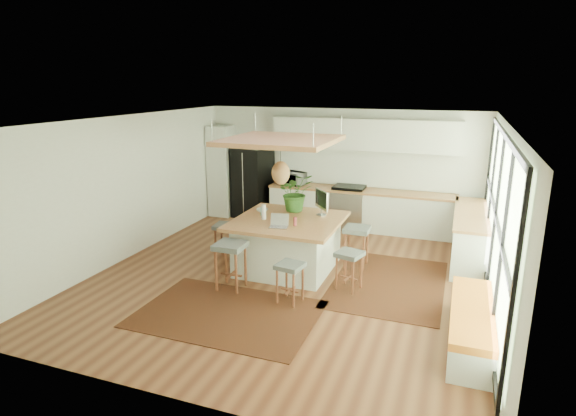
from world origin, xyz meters
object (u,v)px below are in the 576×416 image
at_px(stool_right_front, 349,269).
at_px(stool_left_side, 226,240).
at_px(stool_right_back, 356,248).
at_px(island_plant, 296,196).
at_px(laptop, 279,221).
at_px(island, 288,244).
at_px(microwave, 294,177).
at_px(stool_near_right, 290,281).
at_px(fridge, 252,181).
at_px(monitor, 322,201).
at_px(stool_near_left, 231,268).

bearing_deg(stool_right_front, stool_left_side, 166.72).
distance_m(stool_right_back, island_plant, 1.48).
distance_m(stool_right_back, laptop, 1.67).
height_order(island, microwave, microwave).
xyz_separation_m(stool_near_right, stool_right_front, (0.74, 0.77, 0.00)).
relative_size(stool_right_front, island_plant, 0.91).
distance_m(fridge, stool_left_side, 2.88).
relative_size(fridge, island_plant, 2.44).
height_order(stool_left_side, laptop, laptop).
xyz_separation_m(stool_near_right, island_plant, (-0.57, 1.87, 0.86)).
bearing_deg(microwave, stool_near_right, -50.86).
distance_m(stool_left_side, laptop, 1.61).
distance_m(fridge, island, 3.49).
xyz_separation_m(island, stool_left_side, (-1.30, 0.09, -0.11)).
xyz_separation_m(stool_right_back, laptop, (-1.12, -1.03, 0.70)).
height_order(island, monitor, monitor).
xyz_separation_m(island, microwave, (-0.90, 2.80, 0.65)).
xyz_separation_m(fridge, laptop, (2.00, -3.34, 0.12)).
height_order(island, stool_left_side, island).
bearing_deg(stool_near_right, stool_right_back, 70.80).
bearing_deg(stool_near_left, monitor, 56.71).
bearing_deg(fridge, microwave, 12.48).
bearing_deg(laptop, stool_right_front, -10.76).
bearing_deg(stool_right_front, fridge, 133.97).
relative_size(island, microwave, 3.38).
bearing_deg(island_plant, stool_near_left, -106.23).
xyz_separation_m(stool_left_side, island_plant, (1.24, 0.50, 0.86)).
bearing_deg(fridge, stool_left_side, -61.95).
relative_size(island, island_plant, 2.57).
bearing_deg(island, stool_near_right, -68.41).
bearing_deg(fridge, stool_near_left, -56.27).
distance_m(stool_near_left, laptop, 1.11).
relative_size(fridge, stool_right_front, 2.68).
distance_m(stool_near_left, monitor, 2.09).
relative_size(island, stool_right_front, 2.82).
bearing_deg(stool_near_right, monitor, 90.80).
relative_size(stool_near_left, island_plant, 1.10).
height_order(stool_right_back, microwave, microwave).
bearing_deg(monitor, stool_right_front, -2.14).
height_order(stool_right_back, stool_left_side, stool_right_back).
bearing_deg(laptop, stool_near_left, -142.91).
xyz_separation_m(monitor, microwave, (-1.38, 2.34, -0.08)).
bearing_deg(stool_near_left, laptop, 47.41).
distance_m(fridge, stool_near_left, 4.26).
relative_size(laptop, island_plant, 0.45).
xyz_separation_m(stool_right_front, stool_right_back, (-0.11, 1.04, 0.00)).
relative_size(stool_right_back, island_plant, 1.05).
bearing_deg(monitor, stool_near_left, -73.60).
xyz_separation_m(stool_right_back, island_plant, (-1.20, 0.06, 0.86)).
xyz_separation_m(stool_right_front, laptop, (-1.23, 0.01, 0.70)).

